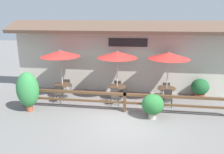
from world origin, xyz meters
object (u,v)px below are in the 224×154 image
at_px(patio_umbrella_near, 60,54).
at_px(potted_plant_entrance_palm, 153,105).
at_px(chair_near_streetside, 58,93).
at_px(dining_table_near, 63,87).
at_px(patio_umbrella_middle, 117,55).
at_px(chair_middle_wallside, 118,86).
at_px(chair_far_wallside, 165,88).
at_px(chair_middle_streetside, 115,95).
at_px(dining_table_far, 166,91).
at_px(potted_plant_broad_leaf, 200,88).
at_px(patio_umbrella_far, 169,56).
at_px(chair_far_streetside, 168,97).
at_px(potted_plant_corner_fern, 28,90).
at_px(dining_table_middle, 117,89).
at_px(chair_near_wallside, 67,85).

distance_m(patio_umbrella_near, potted_plant_entrance_palm, 5.69).
bearing_deg(chair_near_streetside, dining_table_near, 95.23).
bearing_deg(patio_umbrella_middle, dining_table_near, -178.20).
relative_size(chair_middle_wallside, chair_far_wallside, 1.00).
bearing_deg(patio_umbrella_middle, chair_middle_streetside, -93.21).
bearing_deg(dining_table_far, potted_plant_broad_leaf, 21.87).
bearing_deg(potted_plant_entrance_palm, dining_table_far, 70.07).
xyz_separation_m(chair_middle_wallside, patio_umbrella_far, (2.70, -0.70, 2.01)).
bearing_deg(chair_far_streetside, chair_far_wallside, 92.41).
bearing_deg(dining_table_far, dining_table_near, -178.30).
xyz_separation_m(patio_umbrella_near, chair_middle_wallside, (3.09, 0.87, -2.01)).
relative_size(patio_umbrella_far, chair_far_streetside, 3.15).
height_order(chair_far_streetside, potted_plant_broad_leaf, potted_plant_broad_leaf).
xyz_separation_m(dining_table_near, chair_middle_streetside, (3.07, -0.67, -0.11)).
bearing_deg(patio_umbrella_near, chair_middle_wallside, 15.69).
distance_m(patio_umbrella_middle, potted_plant_corner_fern, 4.80).
relative_size(chair_near_streetside, dining_table_middle, 0.91).
relative_size(dining_table_middle, chair_middle_wallside, 1.10).
bearing_deg(dining_table_far, patio_umbrella_middle, -178.41).
bearing_deg(dining_table_middle, patio_umbrella_middle, -104.04).
xyz_separation_m(chair_near_streetside, chair_far_wallside, (5.77, 1.61, 0.00)).
xyz_separation_m(patio_umbrella_middle, chair_far_streetside, (2.69, -0.64, -2.01)).
relative_size(patio_umbrella_near, dining_table_near, 2.85).
relative_size(patio_umbrella_middle, dining_table_middle, 2.85).
bearing_deg(chair_near_streetside, chair_middle_streetside, 3.50).
bearing_deg(chair_near_streetside, patio_umbrella_far, 11.36).
xyz_separation_m(dining_table_far, potted_plant_broad_leaf, (1.92, 0.77, -0.01)).
bearing_deg(potted_plant_corner_fern, chair_middle_streetside, 19.77).
bearing_deg(dining_table_middle, dining_table_far, 1.59).
relative_size(dining_table_far, potted_plant_corner_fern, 0.49).
xyz_separation_m(patio_umbrella_near, chair_near_streetside, (0.03, -0.73, -2.01)).
bearing_deg(chair_near_streetside, dining_table_middle, 17.45).
bearing_deg(potted_plant_corner_fern, dining_table_middle, 28.66).
bearing_deg(dining_table_middle, dining_table_near, -178.20).
bearing_deg(patio_umbrella_far, potted_plant_entrance_palm, -109.93).
height_order(chair_far_wallside, potted_plant_entrance_palm, potted_plant_entrance_palm).
bearing_deg(potted_plant_corner_fern, patio_umbrella_near, 66.54).
distance_m(chair_middle_wallside, potted_plant_broad_leaf, 4.62).
relative_size(chair_middle_streetside, chair_middle_wallside, 1.00).
relative_size(dining_table_far, potted_plant_entrance_palm, 0.83).
bearing_deg(chair_near_streetside, patio_umbrella_middle, 17.45).
relative_size(dining_table_middle, potted_plant_broad_leaf, 0.86).
bearing_deg(dining_table_far, patio_umbrella_far, -90.00).
distance_m(dining_table_middle, potted_plant_broad_leaf, 4.66).
distance_m(patio_umbrella_far, potted_plant_corner_fern, 7.21).
relative_size(dining_table_near, potted_plant_entrance_palm, 0.83).
distance_m(dining_table_middle, potted_plant_entrance_palm, 2.85).
relative_size(dining_table_middle, chair_far_streetside, 1.10).
xyz_separation_m(chair_near_streetside, potted_plant_corner_fern, (-0.95, -1.38, 0.60)).
height_order(chair_near_streetside, chair_near_wallside, same).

